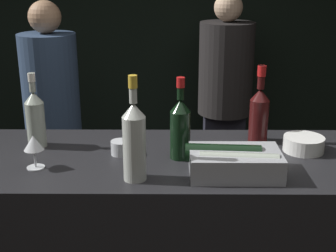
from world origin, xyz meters
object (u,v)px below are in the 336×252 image
(red_wine_bottle_tall, at_px, (259,112))
(person_in_hoodie, at_px, (225,93))
(wine_glass, at_px, (34,144))
(white_wine_bottle, at_px, (35,117))
(candle_votive, at_px, (121,148))
(red_wine_bottle_burgundy, at_px, (180,127))
(bowl_white, at_px, (304,143))
(ice_bin_with_bottles, at_px, (233,161))
(person_blond_tee, at_px, (52,110))
(rose_wine_bottle, at_px, (134,139))

(red_wine_bottle_tall, bearing_deg, person_in_hoodie, 88.79)
(wine_glass, distance_m, white_wine_bottle, 0.24)
(red_wine_bottle_tall, bearing_deg, wine_glass, -161.71)
(person_in_hoodie, bearing_deg, wine_glass, -15.70)
(candle_votive, height_order, red_wine_bottle_burgundy, red_wine_bottle_burgundy)
(bowl_white, xyz_separation_m, white_wine_bottle, (-1.12, 0.05, 0.10))
(person_in_hoodie, bearing_deg, bowl_white, 15.78)
(ice_bin_with_bottles, height_order, white_wine_bottle, white_wine_bottle)
(red_wine_bottle_burgundy, bearing_deg, bowl_white, 8.38)
(bowl_white, distance_m, red_wine_bottle_tall, 0.23)
(bowl_white, bearing_deg, person_blond_tee, 138.12)
(red_wine_bottle_burgundy, height_order, person_in_hoodie, person_in_hoodie)
(red_wine_bottle_tall, bearing_deg, candle_votive, -165.06)
(red_wine_bottle_burgundy, bearing_deg, person_in_hoodie, 77.78)
(candle_votive, distance_m, person_blond_tee, 1.42)
(rose_wine_bottle, distance_m, white_wine_bottle, 0.55)
(ice_bin_with_bottles, height_order, person_in_hoodie, person_in_hoodie)
(wine_glass, bearing_deg, person_blond_tee, 101.77)
(bowl_white, distance_m, wine_glass, 1.09)
(ice_bin_with_bottles, xyz_separation_m, bowl_white, (0.32, 0.23, -0.02))
(rose_wine_bottle, relative_size, person_in_hoodie, 0.23)
(ice_bin_with_bottles, distance_m, rose_wine_bottle, 0.38)
(candle_votive, relative_size, white_wine_bottle, 0.26)
(ice_bin_with_bottles, xyz_separation_m, wine_glass, (-0.75, 0.05, 0.04))
(rose_wine_bottle, bearing_deg, person_blond_tee, 114.39)
(bowl_white, distance_m, person_blond_tee, 1.84)
(ice_bin_with_bottles, bearing_deg, candle_votive, 156.33)
(wine_glass, height_order, person_in_hoodie, person_in_hoodie)
(bowl_white, xyz_separation_m, person_in_hoodie, (-0.14, 1.67, -0.22))
(rose_wine_bottle, height_order, person_in_hoodie, person_in_hoodie)
(ice_bin_with_bottles, height_order, rose_wine_bottle, rose_wine_bottle)
(ice_bin_with_bottles, distance_m, red_wine_bottle_burgundy, 0.26)
(red_wine_bottle_tall, relative_size, red_wine_bottle_burgundy, 1.02)
(white_wine_bottle, distance_m, person_blond_tee, 1.24)
(candle_votive, bearing_deg, ice_bin_with_bottles, -23.67)
(ice_bin_with_bottles, relative_size, rose_wine_bottle, 0.91)
(white_wine_bottle, bearing_deg, person_in_hoodie, 58.61)
(wine_glass, relative_size, red_wine_bottle_tall, 0.39)
(white_wine_bottle, xyz_separation_m, person_blond_tee, (-0.24, 1.17, -0.32))
(candle_votive, height_order, red_wine_bottle_tall, red_wine_bottle_tall)
(wine_glass, distance_m, red_wine_bottle_burgundy, 0.56)
(candle_votive, xyz_separation_m, rose_wine_bottle, (0.08, -0.24, 0.13))
(white_wine_bottle, relative_size, person_in_hoodie, 0.19)
(wine_glass, bearing_deg, bowl_white, 9.65)
(wine_glass, relative_size, candle_votive, 1.61)
(bowl_white, relative_size, person_blond_tee, 0.10)
(ice_bin_with_bottles, relative_size, red_wine_bottle_burgundy, 1.06)
(red_wine_bottle_tall, bearing_deg, white_wine_bottle, -176.13)
(candle_votive, bearing_deg, red_wine_bottle_tall, 14.94)
(bowl_white, bearing_deg, candle_votive, -176.88)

